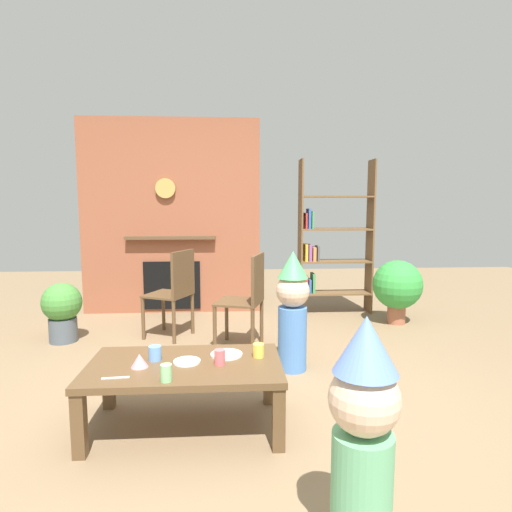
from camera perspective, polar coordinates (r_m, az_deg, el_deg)
name	(u,v)px	position (r m, az deg, el deg)	size (l,w,h in m)	color
ground_plane	(238,402)	(3.12, -2.41, -18.92)	(12.00, 12.00, 0.00)	#846B4C
brick_fireplace_feature	(171,218)	(5.45, -11.23, 5.06)	(2.20, 0.28, 2.40)	#935138
bookshelf	(329,244)	(5.38, 9.76, 1.55)	(0.90, 0.28, 1.90)	brown
coffee_table	(185,372)	(2.71, -9.47, -15.08)	(1.17, 0.66, 0.41)	brown
paper_cup_near_left	(166,373)	(2.44, -11.91, -15.03)	(0.06, 0.06, 0.09)	#8CD18C
paper_cup_near_right	(258,350)	(2.74, 0.33, -12.50)	(0.07, 0.07, 0.09)	#F2CC4C
paper_cup_center	(155,353)	(2.76, -13.34, -12.52)	(0.08, 0.08, 0.09)	#669EE0
paper_cup_far_left	(220,357)	(2.63, -4.87, -13.31)	(0.06, 0.06, 0.09)	#E5666B
paper_plate_front	(187,362)	(2.70, -9.21, -13.74)	(0.16, 0.16, 0.01)	white
paper_plate_rear	(226,354)	(2.79, -3.97, -12.97)	(0.20, 0.20, 0.01)	white
birthday_cake_slice	(139,361)	(2.67, -15.30, -13.32)	(0.10, 0.10, 0.08)	pink
table_fork	(115,378)	(2.57, -18.26, -15.19)	(0.15, 0.02, 0.01)	silver
child_with_cone_hat	(363,435)	(1.76, 14.12, -22.18)	(0.27, 0.27, 0.96)	#66B27F
child_in_pink	(293,308)	(3.51, 4.91, -6.91)	(0.27, 0.27, 0.99)	#4C7FC6
dining_chair_left	(175,288)	(4.41, -10.71, -4.29)	(0.53, 0.53, 0.90)	brown
dining_chair_middle	(248,295)	(4.02, -1.04, -5.25)	(0.50, 0.50, 0.90)	brown
potted_plant_tall	(397,286)	(5.12, 18.37, -3.83)	(0.55, 0.55, 0.73)	#9E5B42
potted_plant_short	(62,309)	(4.66, -24.47, -6.41)	(0.38, 0.38, 0.59)	#4C5660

